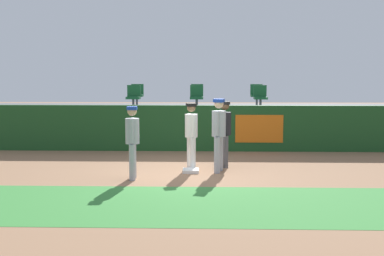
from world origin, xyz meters
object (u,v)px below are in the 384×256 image
(seat_front_left, at_px, (134,96))
(seat_back_center, at_px, (197,94))
(seat_front_center, at_px, (197,96))
(seat_back_right, at_px, (257,94))
(first_base, at_px, (191,171))
(player_coach_visitor, at_px, (219,130))
(seat_front_right, at_px, (260,96))
(player_umpire, at_px, (225,129))
(seat_back_left, at_px, (137,94))
(player_runner_visitor, at_px, (132,137))
(player_fielder_home, at_px, (191,131))

(seat_front_left, relative_size, seat_back_center, 1.00)
(seat_front_center, height_order, seat_back_right, same)
(first_base, xyz_separation_m, seat_back_center, (0.03, 6.61, 1.66))
(seat_front_center, bearing_deg, seat_front_left, 180.00)
(player_coach_visitor, relative_size, seat_front_right, 2.18)
(player_umpire, bearing_deg, seat_back_left, -157.62)
(first_base, height_order, seat_back_center, seat_back_center)
(player_coach_visitor, height_order, seat_front_center, seat_front_center)
(player_umpire, xyz_separation_m, seat_front_center, (-0.82, 4.05, 0.69))
(player_coach_visitor, distance_m, player_umpire, 0.70)
(seat_back_center, xyz_separation_m, seat_back_left, (-2.31, 0.00, 0.00))
(player_runner_visitor, height_order, seat_front_right, seat_front_right)
(player_coach_visitor, bearing_deg, player_runner_visitor, -52.17)
(player_runner_visitor, xyz_separation_m, seat_front_left, (-0.82, 5.61, 0.71))
(player_fielder_home, relative_size, seat_front_left, 2.02)
(player_coach_visitor, bearing_deg, player_umpire, 179.50)
(first_base, xyz_separation_m, seat_back_left, (-2.29, 6.61, 1.66))
(seat_back_center, distance_m, seat_front_center, 1.80)
(player_umpire, height_order, seat_back_left, seat_back_left)
(player_coach_visitor, xyz_separation_m, seat_front_right, (1.56, 4.73, 0.63))
(first_base, xyz_separation_m, seat_back_right, (2.32, 6.61, 1.65))
(first_base, height_order, seat_back_right, seat_back_right)
(first_base, height_order, seat_front_center, seat_front_center)
(player_umpire, relative_size, seat_front_center, 2.06)
(player_fielder_home, bearing_deg, seat_back_right, 141.36)
(player_runner_visitor, bearing_deg, player_fielder_home, 127.74)
(first_base, relative_size, seat_back_left, 0.48)
(first_base, distance_m, seat_front_left, 5.52)
(seat_front_left, bearing_deg, first_base, -65.93)
(first_base, bearing_deg, player_runner_visitor, -149.06)
(first_base, distance_m, seat_back_right, 7.20)
(first_base, xyz_separation_m, seat_front_center, (0.05, 4.81, 1.65))
(player_runner_visitor, height_order, seat_back_center, seat_back_center)
(player_runner_visitor, xyz_separation_m, seat_front_right, (3.58, 5.61, 0.71))
(seat_front_center, distance_m, seat_back_left, 2.95)
(player_runner_visitor, bearing_deg, seat_back_left, -176.50)
(player_fielder_home, xyz_separation_m, seat_back_right, (2.31, 6.23, 0.71))
(seat_front_center, bearing_deg, seat_back_right, 38.47)
(seat_back_left, xyz_separation_m, seat_back_right, (4.60, -0.00, -0.00))
(seat_front_left, height_order, seat_back_center, same)
(player_coach_visitor, bearing_deg, seat_front_center, -157.91)
(player_coach_visitor, height_order, seat_front_left, seat_front_left)
(player_coach_visitor, xyz_separation_m, seat_back_right, (1.62, 6.53, 0.63))
(seat_back_right, height_order, seat_front_right, same)
(player_fielder_home, xyz_separation_m, seat_front_center, (0.05, 4.43, 0.71))
(player_coach_visitor, height_order, player_umpire, player_coach_visitor)
(seat_back_center, relative_size, seat_front_center, 1.00)
(seat_back_right, bearing_deg, seat_back_center, 180.00)
(player_coach_visitor, relative_size, seat_back_left, 2.18)
(player_fielder_home, relative_size, seat_back_left, 2.02)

